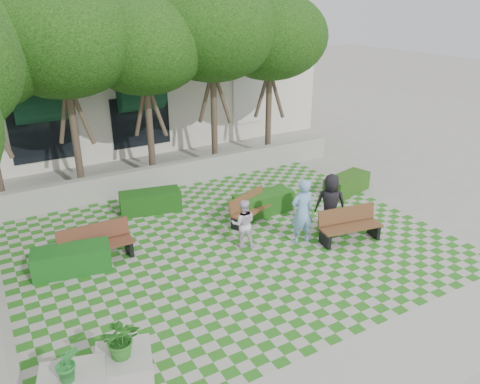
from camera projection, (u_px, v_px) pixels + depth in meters
ground at (252, 261)px, 12.79m from camera, size 90.00×90.00×0.00m
lawn at (234, 245)px, 13.59m from camera, size 12.00×12.00×0.00m
sidewalk_south at (378, 371)px, 9.05m from camera, size 16.00×2.00×0.01m
retaining_wall at (166, 176)px, 17.56m from camera, size 15.00×0.36×0.90m
bench_east at (349, 226)px, 13.72m from camera, size 1.95×0.93×0.98m
bench_mid at (251, 208)px, 14.90m from camera, size 1.83×1.19×0.92m
bench_west at (96, 245)px, 12.64m from camera, size 1.93×0.64×1.01m
hedge_east at (347, 184)px, 17.11m from camera, size 2.04×1.20×0.67m
hedge_midright at (264, 203)px, 15.52m from camera, size 1.99×0.83×0.69m
hedge_midleft at (150, 201)px, 15.64m from camera, size 2.10×1.18×0.69m
hedge_west at (72, 260)px, 12.20m from camera, size 2.07×1.13×0.68m
planter_front at (125, 367)px, 8.20m from camera, size 1.18×1.18×1.70m
person_blue at (302, 212)px, 13.40m from camera, size 0.77×0.55×1.98m
person_dark at (330, 204)px, 14.04m from camera, size 1.08×1.00×1.86m
person_white at (243, 224)px, 13.29m from camera, size 0.88×0.81×1.45m
tree_row at (104, 48)px, 14.66m from camera, size 17.70×13.40×7.41m
building at (122, 86)px, 23.47m from camera, size 18.00×8.92×5.15m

